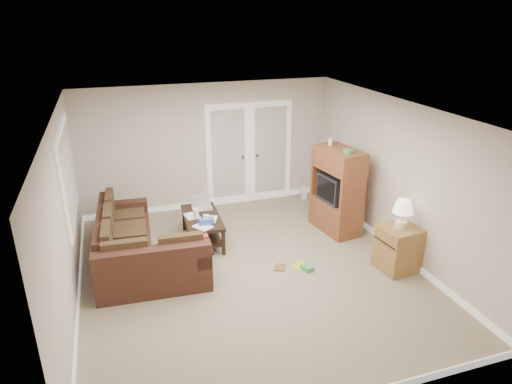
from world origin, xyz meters
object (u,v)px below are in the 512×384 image
object	(u,v)px
tv_armoire	(337,190)
side_cabinet	(398,245)
sectional_sofa	(136,250)
coffee_table	(203,227)

from	to	relation	value
tv_armoire	side_cabinet	world-z (taller)	tv_armoire
sectional_sofa	side_cabinet	distance (m)	4.05
side_cabinet	coffee_table	bearing A→B (deg)	139.74
coffee_table	tv_armoire	size ratio (longest dim) A/B	0.74
sectional_sofa	side_cabinet	size ratio (longest dim) A/B	2.20
sectional_sofa	tv_armoire	distance (m)	3.60
coffee_table	tv_armoire	world-z (taller)	tv_armoire
coffee_table	side_cabinet	xyz separation A→B (m)	(2.68, -1.84, 0.15)
coffee_table	side_cabinet	bearing A→B (deg)	-31.92
coffee_table	side_cabinet	distance (m)	3.25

